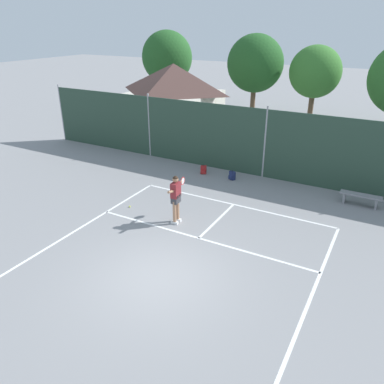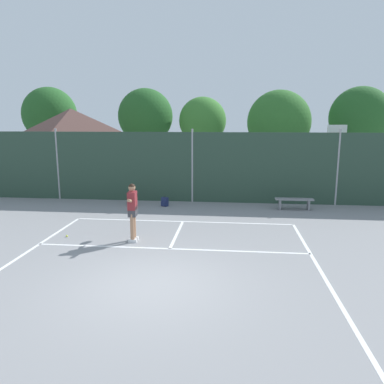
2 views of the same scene
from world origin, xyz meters
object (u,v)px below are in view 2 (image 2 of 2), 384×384
Objects in this scene: courtside_bench at (294,201)px; tennis_ball at (67,236)px; tennis_player at (132,207)px; backpack_red at (131,201)px; backpack_navy at (165,202)px; basketball_hoop at (335,151)px.

tennis_ball is at bearing -149.94° from courtside_bench.
tennis_player reaches higher than backpack_red.
backpack_red is at bearing 105.80° from tennis_player.
courtside_bench is (7.15, -0.05, 0.17)m from backpack_red.
backpack_red and backpack_navy have the same top height.
basketball_hoop is at bearing 49.14° from courtside_bench.
basketball_hoop is 7.67× the size of backpack_red.
basketball_hoop is 10.99m from tennis_player.
backpack_red is 0.29× the size of courtside_bench.
backpack_red is at bearing -164.85° from basketball_hoop.
courtside_bench is at bearing 30.06° from tennis_ball.
backpack_navy is at bearing 88.29° from tennis_player.
tennis_player is at bearing -137.25° from basketball_hoop.
tennis_ball is at bearing -144.83° from basketball_hoop.
basketball_hoop reaches higher than tennis_player.
courtside_bench is (-2.25, -2.60, -1.95)m from basketball_hoop.
backpack_red is at bearing 79.14° from tennis_ball.
basketball_hoop reaches higher than backpack_navy.
backpack_navy is 5.63m from courtside_bench.
basketball_hoop is 12.81m from tennis_ball.
backpack_red is 1.52m from backpack_navy.
tennis_ball is at bearing -117.34° from backpack_navy.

